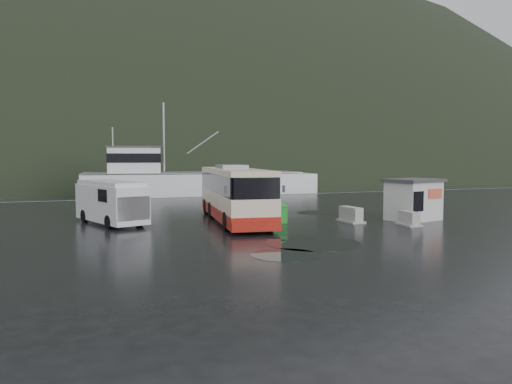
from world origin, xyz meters
name	(u,v)px	position (x,y,z in m)	size (l,w,h in m)	color
ground	(233,226)	(0.00, 0.00, 0.00)	(160.00, 160.00, 0.00)	black
harbor_water	(102,172)	(0.00, 110.00, 0.00)	(300.00, 180.00, 0.02)	black
quay_edge	(165,198)	(0.00, 20.00, 0.00)	(160.00, 0.60, 1.50)	#999993
headland	(105,164)	(10.00, 250.00, 0.00)	(780.00, 540.00, 570.00)	black
coach_bus	(234,221)	(0.84, 2.23, 0.00)	(2.93, 11.63, 3.29)	beige
white_van	(111,224)	(-6.05, 3.22, 0.00)	(2.00, 5.79, 2.42)	silver
waste_bin_left	(276,223)	(2.71, 0.45, 0.00)	(1.01, 1.01, 1.41)	#167F1D
waste_bin_right	(267,225)	(1.89, -0.22, 0.00)	(1.08, 1.08, 1.51)	#167F1D
dome_tent	(250,229)	(0.51, -1.36, 0.00)	(1.82, 2.54, 1.00)	#303821
ticket_kiosk	(413,220)	(10.84, -1.21, 0.00)	(3.13, 2.37, 2.44)	beige
jersey_barrier_a	(351,222)	(6.86, -0.77, 0.00)	(0.88, 1.76, 0.88)	#999993
jersey_barrier_b	(409,225)	(9.11, -3.06, 0.00)	(0.77, 1.54, 0.77)	#999993
fishing_trawler	(194,191)	(4.73, 28.61, 0.00)	(27.76, 6.07, 11.10)	silver
puddles	(308,237)	(2.10, -4.79, 0.00)	(10.18, 15.11, 0.01)	black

